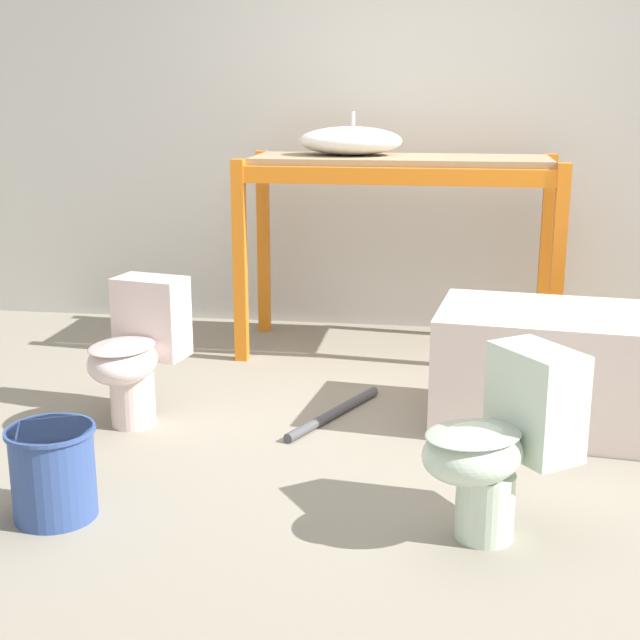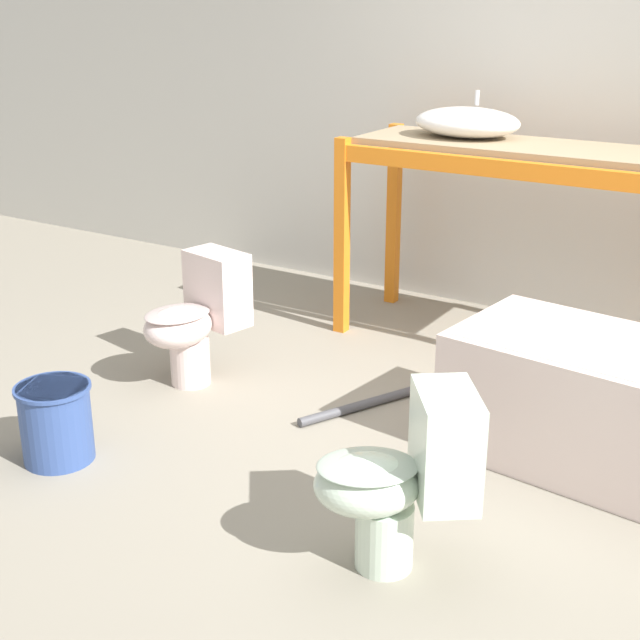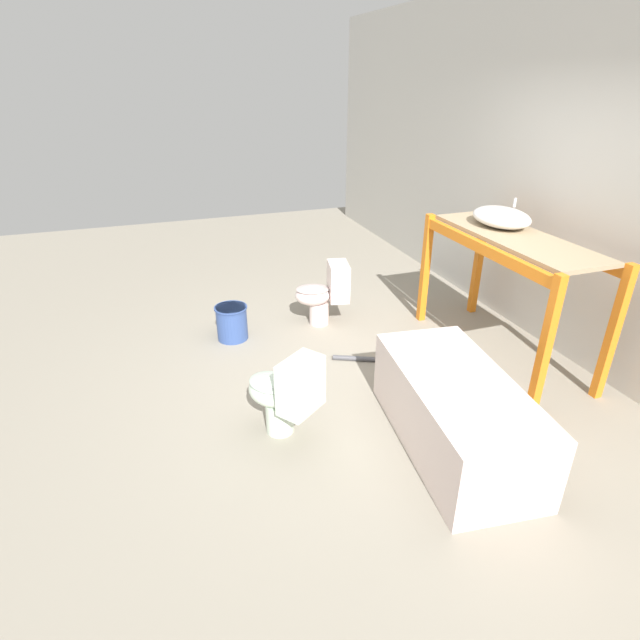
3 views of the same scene
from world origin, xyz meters
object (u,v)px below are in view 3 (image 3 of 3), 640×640
(bucket_white, at_px, (232,322))
(toilet_near, at_px, (324,292))
(sink_basin, at_px, (501,217))
(bathtub_main, at_px, (456,407))
(toilet_far, at_px, (285,393))

(bucket_white, bearing_deg, toilet_near, 91.38)
(sink_basin, height_order, toilet_near, sink_basin)
(bathtub_main, distance_m, toilet_near, 2.13)
(sink_basin, height_order, bucket_white, sink_basin)
(bathtub_main, height_order, toilet_near, toilet_near)
(bucket_white, bearing_deg, bathtub_main, 29.49)
(bucket_white, bearing_deg, toilet_far, 3.75)
(bathtub_main, relative_size, toilet_far, 2.33)
(sink_basin, bearing_deg, toilet_far, -70.84)
(sink_basin, relative_size, bathtub_main, 0.39)
(bathtub_main, xyz_separation_m, toilet_near, (-2.12, -0.21, 0.04))
(sink_basin, xyz_separation_m, bathtub_main, (1.28, -1.18, -0.91))
(sink_basin, height_order, toilet_far, sink_basin)
(toilet_near, distance_m, bucket_white, 0.99)
(toilet_far, bearing_deg, bucket_white, -122.18)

